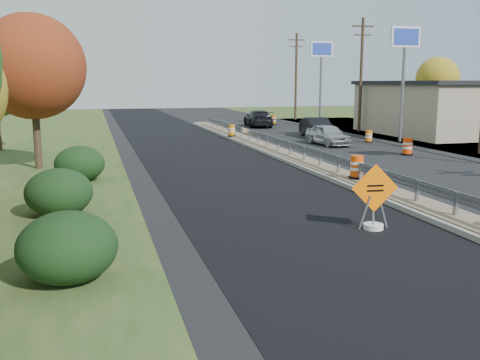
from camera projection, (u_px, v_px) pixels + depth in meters
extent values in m
plane|color=black|center=(385.00, 196.00, 19.86)|extent=(140.00, 140.00, 0.00)
cube|color=black|center=(212.00, 162.00, 28.21)|extent=(7.20, 120.00, 0.01)
cube|color=gray|center=(304.00, 163.00, 27.44)|extent=(1.60, 55.00, 0.18)
cube|color=brown|center=(304.00, 160.00, 27.42)|extent=(1.25, 55.00, 0.05)
cube|color=silver|center=(456.00, 204.00, 15.97)|extent=(0.10, 0.15, 0.70)
cube|color=silver|center=(417.00, 191.00, 17.86)|extent=(0.10, 0.15, 0.70)
cube|color=silver|center=(386.00, 180.00, 19.76)|extent=(0.10, 0.15, 0.70)
cube|color=silver|center=(360.00, 172.00, 21.66)|extent=(0.10, 0.15, 0.70)
cube|color=silver|center=(339.00, 164.00, 23.55)|extent=(0.10, 0.15, 0.70)
cube|color=silver|center=(320.00, 158.00, 25.45)|extent=(0.10, 0.15, 0.70)
cube|color=silver|center=(304.00, 153.00, 27.35)|extent=(0.10, 0.15, 0.70)
cube|color=silver|center=(290.00, 148.00, 29.25)|extent=(0.10, 0.15, 0.70)
cube|color=silver|center=(278.00, 144.00, 31.14)|extent=(0.10, 0.15, 0.70)
cube|color=silver|center=(268.00, 141.00, 33.04)|extent=(0.10, 0.15, 0.70)
cube|color=silver|center=(258.00, 138.00, 34.94)|extent=(0.10, 0.15, 0.70)
cube|color=silver|center=(249.00, 135.00, 36.84)|extent=(0.10, 0.15, 0.70)
cube|color=silver|center=(242.00, 132.00, 38.73)|extent=(0.10, 0.15, 0.70)
cube|color=silver|center=(235.00, 130.00, 40.63)|extent=(0.10, 0.15, 0.70)
cube|color=silver|center=(228.00, 128.00, 42.53)|extent=(0.10, 0.15, 0.70)
cube|color=silver|center=(222.00, 126.00, 44.42)|extent=(0.10, 0.15, 0.70)
cube|color=silver|center=(217.00, 124.00, 46.32)|extent=(0.10, 0.15, 0.70)
cube|color=silver|center=(212.00, 122.00, 48.22)|extent=(0.10, 0.15, 0.70)
cube|color=silver|center=(208.00, 121.00, 50.12)|extent=(0.10, 0.15, 0.70)
cube|color=silver|center=(297.00, 147.00, 28.26)|extent=(0.04, 46.00, 0.34)
cube|color=silver|center=(297.00, 148.00, 28.28)|extent=(0.06, 46.00, 0.03)
cube|color=silver|center=(297.00, 145.00, 28.25)|extent=(0.06, 46.00, 0.03)
cube|color=black|center=(390.00, 115.00, 41.68)|extent=(0.08, 7.20, 2.20)
cylinder|color=slate|center=(402.00, 93.00, 37.16)|extent=(0.22, 0.22, 6.80)
cube|color=white|center=(405.00, 37.00, 36.47)|extent=(2.20, 0.25, 1.40)
cube|color=#263FB2|center=(405.00, 37.00, 36.47)|extent=(1.90, 0.30, 1.10)
cylinder|color=slate|center=(320.00, 90.00, 50.44)|extent=(0.22, 0.22, 6.80)
cube|color=white|center=(322.00, 49.00, 49.75)|extent=(2.20, 0.25, 1.40)
cube|color=#263FB2|center=(322.00, 49.00, 49.75)|extent=(1.90, 0.30, 1.10)
cylinder|color=#473523|center=(361.00, 76.00, 44.77)|extent=(0.26, 0.26, 9.40)
cube|color=#473523|center=(363.00, 26.00, 44.05)|extent=(1.90, 0.12, 0.12)
cube|color=#473523|center=(363.00, 35.00, 44.18)|extent=(1.50, 0.10, 0.10)
cylinder|color=#473523|center=(296.00, 77.00, 59.00)|extent=(0.26, 0.26, 9.40)
cube|color=#473523|center=(297.00, 40.00, 58.28)|extent=(1.90, 0.12, 0.12)
cube|color=#473523|center=(297.00, 46.00, 58.41)|extent=(1.50, 0.10, 0.10)
ellipsoid|color=black|center=(67.00, 247.00, 11.18)|extent=(2.09, 2.09, 1.52)
ellipsoid|color=black|center=(59.00, 192.00, 16.74)|extent=(2.09, 2.09, 1.52)
ellipsoid|color=black|center=(80.00, 164.00, 22.56)|extent=(2.09, 2.09, 1.52)
cylinder|color=#473523|center=(37.00, 135.00, 25.68)|extent=(0.36, 0.36, 3.30)
sphere|color=brown|center=(32.00, 67.00, 25.09)|extent=(4.95, 4.95, 4.95)
cylinder|color=#473523|center=(436.00, 106.00, 58.60)|extent=(0.36, 0.36, 3.08)
sphere|color=gold|center=(438.00, 78.00, 58.05)|extent=(4.62, 4.62, 4.62)
cylinder|color=white|center=(373.00, 227.00, 15.29)|extent=(0.57, 0.57, 0.16)
cube|color=slate|center=(365.00, 213.00, 15.14)|extent=(0.34, 0.08, 0.99)
cube|color=slate|center=(383.00, 211.00, 15.29)|extent=(0.34, 0.08, 0.99)
cube|color=slate|center=(373.00, 212.00, 15.26)|extent=(0.07, 0.26, 1.01)
cube|color=#FF6F05|center=(375.00, 188.00, 15.09)|extent=(1.37, 0.19, 1.38)
cube|color=black|center=(376.00, 186.00, 15.05)|extent=(0.49, 0.07, 0.05)
cube|color=black|center=(375.00, 191.00, 15.08)|extent=(0.49, 0.07, 0.05)
cylinder|color=black|center=(356.00, 177.00, 22.11)|extent=(0.65, 0.65, 0.09)
cylinder|color=#EE470A|center=(357.00, 167.00, 22.03)|extent=(0.52, 0.52, 0.91)
cylinder|color=white|center=(357.00, 163.00, 22.01)|extent=(0.53, 0.53, 0.12)
cylinder|color=white|center=(357.00, 169.00, 22.05)|extent=(0.53, 0.53, 0.12)
cylinder|color=black|center=(232.00, 136.00, 39.38)|extent=(0.57, 0.57, 0.08)
cylinder|color=orange|center=(232.00, 130.00, 39.31)|extent=(0.46, 0.46, 0.80)
cylinder|color=white|center=(232.00, 128.00, 39.28)|extent=(0.47, 0.47, 0.10)
cylinder|color=white|center=(232.00, 131.00, 39.32)|extent=(0.47, 0.47, 0.10)
cylinder|color=black|center=(407.00, 154.00, 30.98)|extent=(0.67, 0.67, 0.09)
cylinder|color=#FA3F0A|center=(408.00, 146.00, 30.89)|extent=(0.53, 0.53, 0.94)
cylinder|color=white|center=(408.00, 143.00, 30.86)|extent=(0.55, 0.55, 0.12)
cylinder|color=white|center=(407.00, 148.00, 30.91)|extent=(0.55, 0.55, 0.12)
cylinder|color=black|center=(369.00, 142.00, 37.54)|extent=(0.56, 0.56, 0.08)
cylinder|color=orange|center=(369.00, 136.00, 37.47)|extent=(0.45, 0.45, 0.79)
cylinder|color=white|center=(369.00, 134.00, 37.44)|extent=(0.46, 0.46, 0.10)
cylinder|color=white|center=(369.00, 137.00, 37.48)|extent=(0.46, 0.46, 0.10)
cylinder|color=black|center=(273.00, 124.00, 53.37)|extent=(0.63, 0.63, 0.08)
cylinder|color=#D66609|center=(273.00, 120.00, 53.29)|extent=(0.50, 0.50, 0.88)
cylinder|color=white|center=(273.00, 118.00, 53.26)|extent=(0.52, 0.52, 0.12)
cylinder|color=white|center=(273.00, 120.00, 53.30)|extent=(0.52, 0.52, 0.12)
imported|color=#BCBDC1|center=(328.00, 135.00, 35.78)|extent=(1.99, 4.21, 1.39)
imported|color=black|center=(317.00, 128.00, 40.57)|extent=(2.02, 4.71, 1.51)
imported|color=black|center=(258.00, 118.00, 50.49)|extent=(2.86, 5.61, 1.56)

